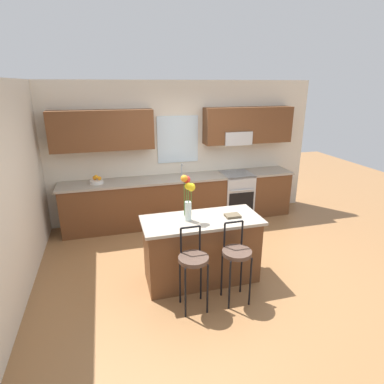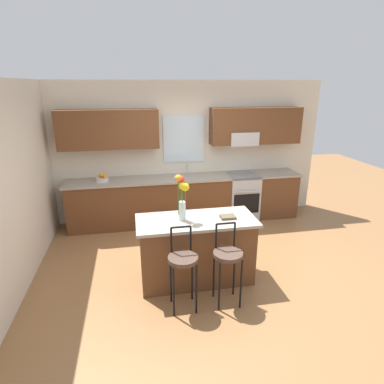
% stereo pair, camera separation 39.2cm
% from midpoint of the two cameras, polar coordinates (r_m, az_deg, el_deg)
% --- Properties ---
extents(ground_plane, '(14.00, 14.00, 0.00)m').
position_cam_midpoint_polar(ground_plane, '(5.01, 4.76, -12.87)').
color(ground_plane, olive).
extents(wall_left, '(0.12, 4.60, 2.70)m').
position_cam_midpoint_polar(wall_left, '(4.78, -26.93, 1.22)').
color(wall_left, beige).
rests_on(wall_left, ground).
extents(back_wall_assembly, '(5.60, 0.50, 2.70)m').
position_cam_midpoint_polar(back_wall_assembly, '(6.30, 0.53, 8.62)').
color(back_wall_assembly, beige).
rests_on(back_wall_assembly, ground).
extents(counter_run, '(4.56, 0.64, 0.92)m').
position_cam_midpoint_polar(counter_run, '(6.30, 0.81, -1.26)').
color(counter_run, brown).
rests_on(counter_run, ground).
extents(sink_faucet, '(0.02, 0.13, 0.23)m').
position_cam_midpoint_polar(sink_faucet, '(6.27, 0.92, 4.33)').
color(sink_faucet, '#B7BABC').
rests_on(sink_faucet, counter_run).
extents(oven_range, '(0.60, 0.64, 0.92)m').
position_cam_midpoint_polar(oven_range, '(6.59, 10.57, -0.72)').
color(oven_range, '#B7BABC').
rests_on(oven_range, ground).
extents(kitchen_island, '(1.60, 0.70, 0.92)m').
position_cam_midpoint_polar(kitchen_island, '(4.45, 3.32, -10.31)').
color(kitchen_island, brown).
rests_on(kitchen_island, ground).
extents(bar_stool_near, '(0.36, 0.36, 1.04)m').
position_cam_midpoint_polar(bar_stool_near, '(3.84, 1.35, -12.49)').
color(bar_stool_near, black).
rests_on(bar_stool_near, ground).
extents(bar_stool_middle, '(0.36, 0.36, 1.04)m').
position_cam_midpoint_polar(bar_stool_middle, '(3.97, 9.30, -11.56)').
color(bar_stool_middle, black).
rests_on(bar_stool_middle, ground).
extents(flower_vase, '(0.19, 0.16, 0.63)m').
position_cam_midpoint_polar(flower_vase, '(4.08, 0.97, -0.32)').
color(flower_vase, silver).
rests_on(flower_vase, kitchen_island).
extents(cookbook, '(0.20, 0.15, 0.03)m').
position_cam_midpoint_polar(cookbook, '(4.33, 9.03, -4.46)').
color(cookbook, brown).
rests_on(cookbook, kitchen_island).
extents(fruit_bowl_oranges, '(0.24, 0.24, 0.16)m').
position_cam_midpoint_polar(fruit_bowl_oranges, '(6.05, -14.02, 2.32)').
color(fruit_bowl_oranges, silver).
rests_on(fruit_bowl_oranges, counter_run).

